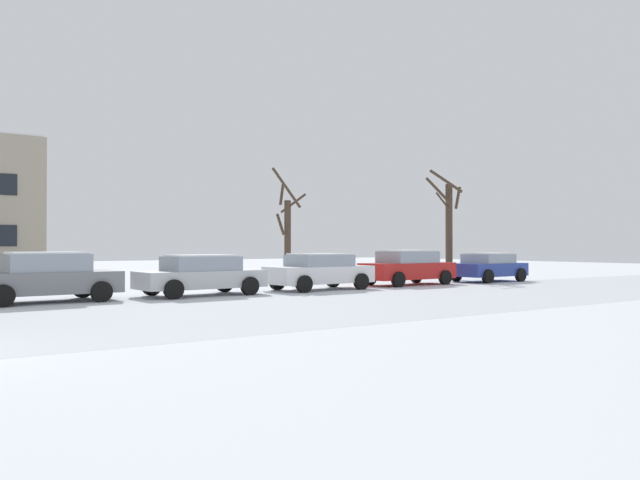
% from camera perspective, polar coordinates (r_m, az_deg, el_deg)
% --- Properties ---
extents(parked_car_gray, '(4.27, 2.30, 1.53)m').
position_cam_1_polar(parked_car_gray, '(20.66, -23.79, -3.10)').
color(parked_car_gray, slate).
rests_on(parked_car_gray, ground).
extents(parked_car_silver, '(4.40, 2.19, 1.41)m').
position_cam_1_polar(parked_car_silver, '(21.87, -10.83, -3.13)').
color(parked_car_silver, silver).
rests_on(parked_car_silver, ground).
extents(parked_car_white, '(4.29, 2.15, 1.42)m').
position_cam_1_polar(parked_car_white, '(24.25, -0.05, -2.86)').
color(parked_car_white, white).
rests_on(parked_car_white, ground).
extents(parked_car_red, '(4.47, 2.13, 1.53)m').
position_cam_1_polar(parked_car_red, '(27.59, 8.03, -2.48)').
color(parked_car_red, red).
rests_on(parked_car_red, ground).
extents(parked_car_blue, '(3.88, 2.22, 1.38)m').
position_cam_1_polar(parked_car_blue, '(30.94, 15.15, -2.38)').
color(parked_car_blue, '#283D93').
rests_on(parked_car_blue, ground).
extents(tree_far_right, '(1.92, 1.97, 5.63)m').
position_cam_1_polar(tree_far_right, '(32.87, 11.68, 1.37)').
color(tree_far_right, '#423326').
rests_on(tree_far_right, ground).
extents(tree_far_mid, '(1.83, 1.82, 5.17)m').
position_cam_1_polar(tree_far_mid, '(27.95, -3.02, 0.57)').
color(tree_far_mid, '#423326').
rests_on(tree_far_mid, ground).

